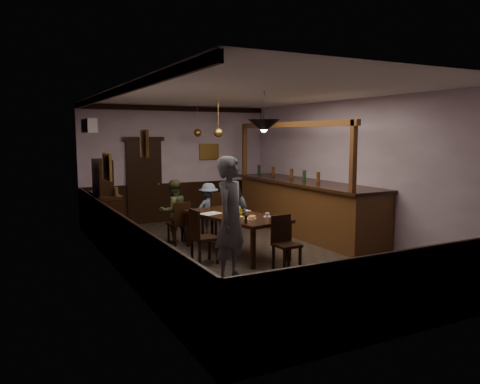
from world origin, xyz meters
TOP-DOWN VIEW (x-y plane):
  - room at (0.00, 0.00)m, footprint 5.01×8.01m
  - dining_table at (-0.21, 0.20)m, footprint 1.40×2.35m
  - chair_far_left at (-0.91, 1.36)m, footprint 0.43×0.43m
  - chair_far_right at (-0.01, 1.52)m, footprint 0.52×0.52m
  - chair_near at (0.05, -1.10)m, footprint 0.41×0.41m
  - chair_side at (-1.09, -0.16)m, footprint 0.43×0.43m
  - person_standing at (-1.01, -1.23)m, footprint 0.84×0.79m
  - person_seated_left at (-0.95, 1.63)m, footprint 0.72×0.60m
  - person_seated_right at (-0.07, 1.80)m, footprint 0.81×0.52m
  - newspaper_left at (-0.60, 0.50)m, footprint 0.49×0.42m
  - newspaper_right at (0.03, 0.54)m, footprint 0.44×0.34m
  - napkin at (-0.26, -0.03)m, footprint 0.18×0.18m
  - saucer at (0.20, -0.30)m, footprint 0.15×0.15m
  - coffee_cup at (0.17, -0.33)m, footprint 0.09×0.09m
  - pastry_plate at (-0.19, -0.34)m, footprint 0.22×0.22m
  - pastry_ring_a at (-0.18, -0.37)m, footprint 0.13×0.13m
  - pastry_ring_b at (-0.11, -0.28)m, footprint 0.13×0.13m
  - soda_can at (-0.11, 0.14)m, footprint 0.07×0.07m
  - beer_glass at (-0.47, 0.20)m, footprint 0.06×0.06m
  - water_glass at (-0.11, 0.26)m, footprint 0.06×0.06m
  - pepper_mill at (-0.44, -0.65)m, footprint 0.04×0.04m
  - sideboard at (-2.21, 2.31)m, footprint 0.47×1.32m
  - bar_counter at (1.99, 1.03)m, footprint 1.05×4.53m
  - door_back at (-0.90, 3.95)m, footprint 0.90×0.06m
  - ac_unit at (-2.38, 2.90)m, footprint 0.20×0.85m
  - picture_left_small at (-2.46, -1.60)m, footprint 0.04×0.28m
  - picture_left_large at (-2.46, 0.80)m, footprint 0.04×0.62m
  - picture_back at (0.90, 3.96)m, footprint 0.55×0.04m
  - pendant_iron at (-0.06, -0.59)m, footprint 0.56×0.56m
  - pendant_brass_mid at (0.10, 1.64)m, footprint 0.20×0.20m
  - pendant_brass_far at (0.30, 3.30)m, footprint 0.20×0.20m

SIDE VIEW (x-z plane):
  - chair_far_left at x=-0.91m, z-range 0.04..0.93m
  - chair_near at x=0.05m, z-range 0.04..0.95m
  - chair_side at x=-1.09m, z-range 0.05..1.02m
  - chair_far_right at x=-0.01m, z-range 0.05..1.08m
  - person_seated_right at x=-0.07m, z-range 0.00..1.20m
  - bar_counter at x=1.99m, z-range -0.63..1.91m
  - person_seated_left at x=-0.95m, z-range 0.00..1.33m
  - dining_table at x=-0.21m, z-range 0.31..1.06m
  - sideboard at x=-2.21m, z-range -0.17..1.58m
  - napkin at x=-0.26m, z-range 0.75..0.75m
  - newspaper_left at x=-0.60m, z-range 0.75..0.76m
  - newspaper_right at x=0.03m, z-range 0.75..0.76m
  - saucer at x=0.20m, z-range 0.75..0.76m
  - pastry_plate at x=-0.19m, z-range 0.75..0.76m
  - pastry_ring_a at x=-0.18m, z-range 0.77..0.81m
  - pastry_ring_b at x=-0.11m, z-range 0.77..0.81m
  - coffee_cup at x=0.17m, z-range 0.76..0.84m
  - soda_can at x=-0.11m, z-range 0.75..0.87m
  - pepper_mill at x=-0.44m, z-range 0.75..0.89m
  - water_glass at x=-0.11m, z-range 0.75..0.90m
  - beer_glass at x=-0.47m, z-range 0.75..0.95m
  - person_standing at x=-1.01m, z-range 0.00..1.94m
  - door_back at x=-0.90m, z-range 0.00..2.10m
  - room at x=0.00m, z-range -0.01..3.01m
  - picture_left_large at x=-2.46m, z-range 1.46..1.94m
  - picture_back at x=0.90m, z-range 1.59..2.01m
  - picture_left_small at x=-2.46m, z-range 1.97..2.33m
  - pendant_brass_mid at x=0.10m, z-range 1.89..2.70m
  - pendant_brass_far at x=0.30m, z-range 1.89..2.70m
  - pendant_iron at x=-0.06m, z-range 2.06..2.76m
  - ac_unit at x=-2.38m, z-range 2.30..2.60m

